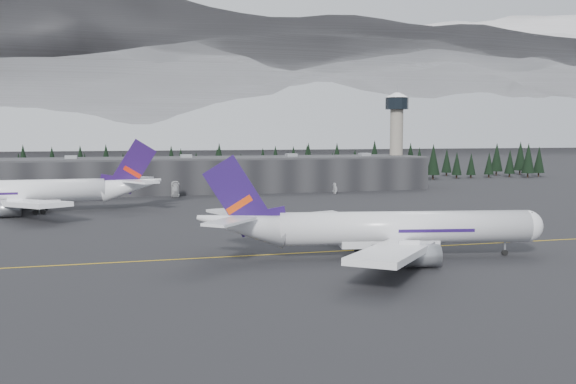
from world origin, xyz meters
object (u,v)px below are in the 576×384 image
object	(u,v)px
terminal	(213,174)
jet_parked	(35,192)
jet_main	(375,229)
gse_vehicle_b	(335,192)
control_tower	(397,128)
gse_vehicle_a	(175,195)

from	to	relation	value
terminal	jet_parked	world-z (taller)	jet_parked
jet_main	gse_vehicle_b	xyz separation A→B (m)	(32.59, 112.39, -4.38)
jet_main	gse_vehicle_b	bearing A→B (deg)	84.51
terminal	control_tower	distance (m)	76.98
jet_main	control_tower	bearing A→B (deg)	74.52
terminal	control_tower	bearing A→B (deg)	2.29
jet_parked	gse_vehicle_a	distance (m)	50.78
control_tower	gse_vehicle_b	distance (m)	48.60
terminal	gse_vehicle_a	distance (m)	26.75
jet_main	gse_vehicle_a	size ratio (longest dim) A/B	10.74
gse_vehicle_a	gse_vehicle_b	distance (m)	56.19
gse_vehicle_b	terminal	bearing A→B (deg)	-120.38
gse_vehicle_a	gse_vehicle_b	xyz separation A→B (m)	(56.17, -1.36, -0.11)
terminal	gse_vehicle_a	world-z (taller)	terminal
jet_main	gse_vehicle_b	size ratio (longest dim) A/B	15.36
jet_parked	gse_vehicle_a	world-z (taller)	jet_parked
terminal	gse_vehicle_b	bearing A→B (deg)	-28.77
jet_main	jet_parked	size ratio (longest dim) A/B	0.89
jet_main	gse_vehicle_b	world-z (taller)	jet_main
control_tower	gse_vehicle_b	size ratio (longest dim) A/B	9.59
jet_parked	gse_vehicle_b	bearing A→B (deg)	-164.62
jet_parked	control_tower	bearing A→B (deg)	-158.99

